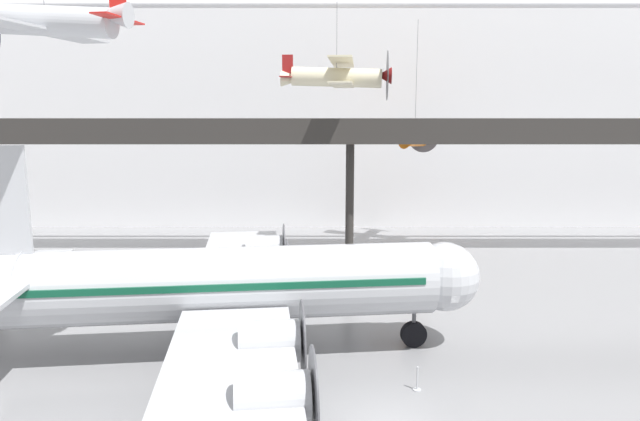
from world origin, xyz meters
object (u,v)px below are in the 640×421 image
Objects in this scene: airliner_silver_main at (220,285)px; suspended_plane_orange_highwing at (415,139)px; stanchion_barrier at (418,383)px; suspended_plane_cream_biplane at (338,77)px; suspended_plane_silver_racer at (46,22)px.

suspended_plane_orange_highwing is at bearing 54.42° from airliner_silver_main.
airliner_silver_main is 10.11m from stanchion_barrier.
suspended_plane_silver_racer is at bearing -124.20° from suspended_plane_cream_biplane.
suspended_plane_cream_biplane is 8.65× the size of stanchion_barrier.
suspended_plane_silver_racer is 19.95m from suspended_plane_cream_biplane.
suspended_plane_orange_highwing reaches higher than stanchion_barrier.
suspended_plane_silver_racer is at bearing -170.36° from airliner_silver_main.
suspended_plane_orange_highwing is 28.22m from stanchion_barrier.
suspended_plane_orange_highwing reaches higher than airliner_silver_main.
suspended_plane_silver_racer is 32.01m from suspended_plane_orange_highwing.
suspended_plane_silver_racer reaches higher than stanchion_barrier.
suspended_plane_silver_racer reaches higher than suspended_plane_orange_highwing.
stanchion_barrier is at bearing -27.53° from airliner_silver_main.
suspended_plane_orange_highwing is at bearing -119.06° from suspended_plane_silver_racer.
stanchion_barrier is at bearing -177.36° from suspended_plane_silver_racer.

